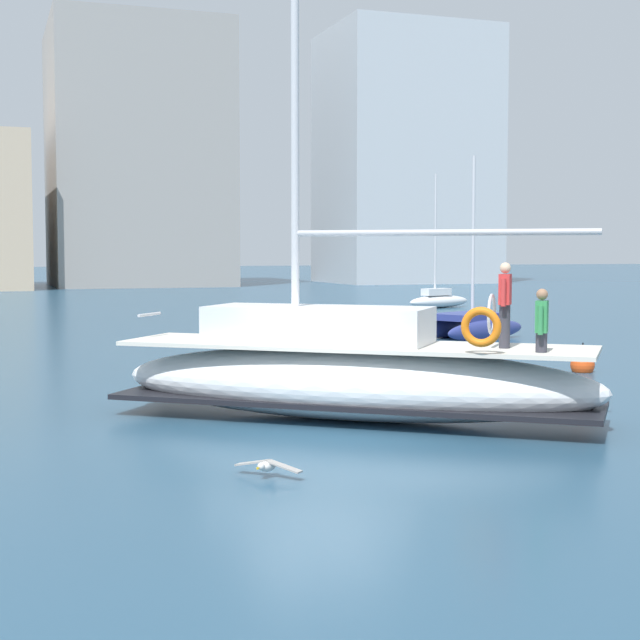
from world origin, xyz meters
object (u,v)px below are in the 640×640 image
at_px(moored_sloop_near, 439,299).
at_px(moored_sloop_far, 467,324).
at_px(main_sailboat, 350,373).
at_px(seagull, 267,466).
at_px(mooring_buoy, 583,365).

distance_m(moored_sloop_near, moored_sloop_far, 20.00).
xyz_separation_m(main_sailboat, moored_sloop_far, (10.30, 14.85, -0.35)).
bearing_deg(seagull, moored_sloop_near, 60.75).
relative_size(moored_sloop_near, mooring_buoy, 8.30).
bearing_deg(mooring_buoy, seagull, -141.58).
relative_size(moored_sloop_near, moored_sloop_far, 1.13).
bearing_deg(moored_sloop_near, seagull, -119.25).
bearing_deg(main_sailboat, seagull, -124.34).
xyz_separation_m(moored_sloop_near, seagull, (-20.97, -37.44, -0.35)).
xyz_separation_m(moored_sloop_near, moored_sloop_far, (-7.81, -18.41, 0.02)).
bearing_deg(moored_sloop_far, main_sailboat, -124.74).
bearing_deg(moored_sloop_far, mooring_buoy, -99.81).
height_order(moored_sloop_near, mooring_buoy, moored_sloop_near).
height_order(moored_sloop_far, mooring_buoy, moored_sloop_far).
relative_size(moored_sloop_far, mooring_buoy, 7.34).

